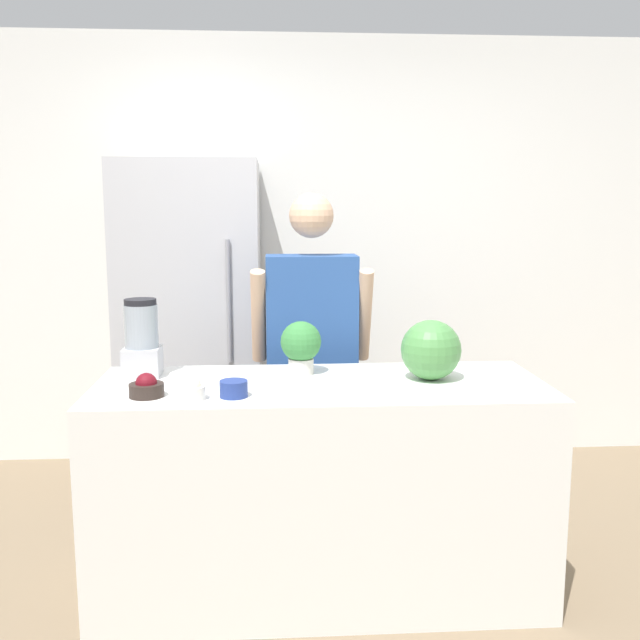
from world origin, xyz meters
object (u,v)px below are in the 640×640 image
watermelon (431,350)px  bowl_cherries (146,388)px  person (311,359)px  bowl_small_blue (234,389)px  bowl_cream (190,390)px  refrigerator (193,325)px  potted_plant (301,345)px  blender (142,339)px

watermelon → bowl_cherries: 1.11m
person → bowl_small_blue: (-0.33, -0.85, 0.08)m
person → bowl_cream: (-0.49, -0.87, 0.08)m
refrigerator → potted_plant: bearing=-62.5°
bowl_cream → blender: bearing=121.5°
refrigerator → blender: (-0.09, -1.09, 0.12)m
potted_plant → bowl_cherries: bearing=-150.7°
watermelon → bowl_cherries: watermelon is taller
watermelon → potted_plant: size_ratio=1.07×
bowl_cream → person: bearing=60.7°
bowl_cherries → blender: bearing=102.2°
blender → refrigerator: bearing=85.5°
person → bowl_cream: bearing=-119.3°
potted_plant → blender: bearing=179.3°
person → potted_plant: bearing=-98.1°
bowl_small_blue → bowl_cherries: bearing=175.5°
bowl_cream → bowl_small_blue: 0.16m
refrigerator → bowl_cherries: 1.43m
refrigerator → blender: size_ratio=5.66×
potted_plant → refrigerator: bearing=117.5°
person → watermelon: 0.83m
person → bowl_cream: 1.00m
watermelon → bowl_cream: bearing=-168.4°
blender → watermelon: bearing=-9.7°
refrigerator → bowl_cherries: bearing=-90.5°
bowl_cherries → bowl_small_blue: size_ratio=1.23×
watermelon → bowl_small_blue: watermelon is taller
refrigerator → bowl_cream: (0.15, -1.49, 0.01)m
bowl_small_blue → bowl_cream: bearing=-170.1°
bowl_cream → refrigerator: bearing=95.9°
refrigerator → bowl_cherries: (-0.01, -1.43, 0.00)m
watermelon → blender: blender is taller
refrigerator → watermelon: bearing=-50.0°
watermelon → refrigerator: bearing=130.0°
refrigerator → person: 0.89m
person → watermelon: person is taller
refrigerator → bowl_cream: refrigerator is taller
bowl_cream → bowl_small_blue: (0.16, 0.03, -0.01)m
refrigerator → watermelon: size_ratio=7.61×
person → bowl_cherries: person is taller
refrigerator → person: refrigerator is taller
watermelon → potted_plant: watermelon is taller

